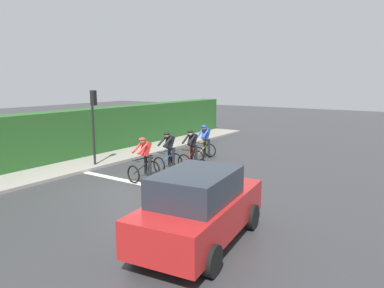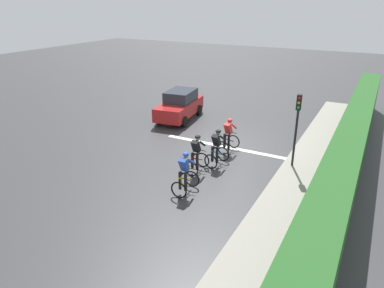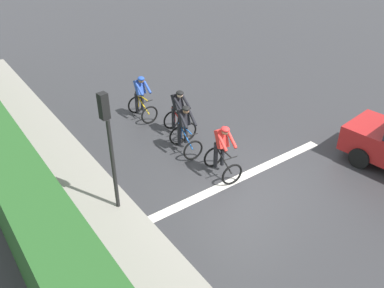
% 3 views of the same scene
% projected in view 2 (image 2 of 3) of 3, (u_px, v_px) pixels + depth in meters
% --- Properties ---
extents(ground_plane, '(80.00, 80.00, 0.00)m').
position_uv_depth(ground_plane, '(232.00, 145.00, 18.34)').
color(ground_plane, '#333335').
extents(sidewalk_kerb, '(2.80, 25.22, 0.12)m').
position_uv_depth(sidewalk_kerb, '(311.00, 178.00, 14.77)').
color(sidewalk_kerb, gray).
rests_on(sidewalk_kerb, ground).
extents(stone_wall_low, '(0.44, 25.22, 0.53)m').
position_uv_depth(stone_wall_low, '(335.00, 179.00, 14.30)').
color(stone_wall_low, tan).
rests_on(stone_wall_low, ground).
extents(hedge_wall, '(1.10, 25.22, 2.36)m').
position_uv_depth(hedge_wall, '(347.00, 160.00, 13.83)').
color(hedge_wall, '#265623').
rests_on(hedge_wall, ground).
extents(road_marking_stop_line, '(7.00, 0.30, 0.01)m').
position_uv_depth(road_marking_stop_line, '(229.00, 147.00, 18.02)').
color(road_marking_stop_line, silver).
rests_on(road_marking_stop_line, ground).
extents(cyclist_lead, '(0.69, 1.08, 1.66)m').
position_uv_depth(cyclist_lead, '(185.00, 174.00, 13.53)').
color(cyclist_lead, black).
rests_on(cyclist_lead, ground).
extents(cyclist_second, '(0.70, 1.09, 1.66)m').
position_uv_depth(cyclist_second, '(197.00, 155.00, 15.19)').
color(cyclist_second, black).
rests_on(cyclist_second, ground).
extents(cyclist_mid, '(0.82, 1.16, 1.66)m').
position_uv_depth(cyclist_mid, '(217.00, 149.00, 15.83)').
color(cyclist_mid, black).
rests_on(cyclist_mid, ground).
extents(cyclist_fourth, '(0.81, 1.16, 1.66)m').
position_uv_depth(cyclist_fourth, '(228.00, 136.00, 17.26)').
color(cyclist_fourth, black).
rests_on(cyclist_fourth, ground).
extents(car_red, '(2.27, 4.28, 1.76)m').
position_uv_depth(car_red, '(180.00, 105.00, 22.01)').
color(car_red, '#B21E1E').
rests_on(car_red, ground).
extents(traffic_light_near_crossing, '(0.22, 0.31, 3.34)m').
position_uv_depth(traffic_light_near_crossing, '(297.00, 120.00, 14.97)').
color(traffic_light_near_crossing, black).
rests_on(traffic_light_near_crossing, ground).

